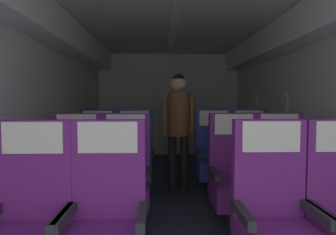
{
  "coord_description": "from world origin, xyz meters",
  "views": [
    {
      "loc": [
        -0.19,
        -0.25,
        1.21
      ],
      "look_at": [
        -0.09,
        3.49,
        0.99
      ],
      "focal_mm": 30.63,
      "sensor_mm": 36.0,
      "label": 1
    }
  ],
  "objects_px": {
    "seat_a_left_window": "(29,224)",
    "seat_b_left_window": "(75,180)",
    "seat_c_right_aisle": "(250,158)",
    "seat_b_right_aisle": "(282,178)",
    "flight_attendant": "(178,119)",
    "seat_c_left_window": "(97,159)",
    "seat_b_right_window": "(235,179)",
    "seat_a_right_window": "(275,221)",
    "seat_b_left_aisle": "(125,179)",
    "seat_c_left_aisle": "(134,159)",
    "seat_a_left_aisle": "(106,223)",
    "seat_c_right_window": "(215,158)"
  },
  "relations": [
    {
      "from": "seat_c_left_aisle",
      "to": "seat_c_right_window",
      "type": "relative_size",
      "value": 1.0
    },
    {
      "from": "seat_a_left_window",
      "to": "seat_c_left_window",
      "type": "distance_m",
      "value": 1.95
    },
    {
      "from": "seat_b_right_window",
      "to": "flight_attendant",
      "type": "xyz_separation_m",
      "value": [
        -0.48,
        1.1,
        0.51
      ]
    },
    {
      "from": "seat_a_right_window",
      "to": "flight_attendant",
      "type": "relative_size",
      "value": 0.69
    },
    {
      "from": "seat_b_left_window",
      "to": "seat_b_right_window",
      "type": "relative_size",
      "value": 1.0
    },
    {
      "from": "seat_b_right_window",
      "to": "seat_c_right_aisle",
      "type": "height_order",
      "value": "same"
    },
    {
      "from": "seat_b_right_window",
      "to": "flight_attendant",
      "type": "height_order",
      "value": "flight_attendant"
    },
    {
      "from": "seat_c_right_aisle",
      "to": "seat_a_left_window",
      "type": "bearing_deg",
      "value": -135.37
    },
    {
      "from": "seat_a_right_window",
      "to": "seat_c_left_window",
      "type": "xyz_separation_m",
      "value": [
        -1.53,
        1.94,
        0.0
      ]
    },
    {
      "from": "seat_a_left_window",
      "to": "seat_c_right_aisle",
      "type": "distance_m",
      "value": 2.8
    },
    {
      "from": "seat_a_left_aisle",
      "to": "seat_c_left_window",
      "type": "distance_m",
      "value": 2.01
    },
    {
      "from": "seat_a_left_window",
      "to": "seat_c_right_aisle",
      "type": "bearing_deg",
      "value": 44.63
    },
    {
      "from": "seat_b_left_aisle",
      "to": "seat_b_right_aisle",
      "type": "xyz_separation_m",
      "value": [
        1.52,
        0.01,
        0.0
      ]
    },
    {
      "from": "seat_a_right_window",
      "to": "seat_c_right_aisle",
      "type": "xyz_separation_m",
      "value": [
        0.47,
        1.96,
        0.0
      ]
    },
    {
      "from": "seat_a_left_window",
      "to": "seat_a_right_window",
      "type": "xyz_separation_m",
      "value": [
        1.52,
        0.01,
        0.0
      ]
    },
    {
      "from": "seat_c_right_window",
      "to": "seat_c_left_aisle",
      "type": "bearing_deg",
      "value": -179.67
    },
    {
      "from": "seat_b_left_window",
      "to": "seat_c_right_aisle",
      "type": "height_order",
      "value": "same"
    },
    {
      "from": "seat_a_right_window",
      "to": "seat_b_right_aisle",
      "type": "distance_m",
      "value": 1.08
    },
    {
      "from": "seat_a_right_window",
      "to": "seat_c_right_aisle",
      "type": "relative_size",
      "value": 1.0
    },
    {
      "from": "seat_a_left_window",
      "to": "seat_a_left_aisle",
      "type": "distance_m",
      "value": 0.47
    },
    {
      "from": "seat_b_left_window",
      "to": "seat_b_right_aisle",
      "type": "relative_size",
      "value": 1.0
    },
    {
      "from": "seat_b_left_window",
      "to": "seat_b_right_window",
      "type": "height_order",
      "value": "same"
    },
    {
      "from": "seat_c_left_window",
      "to": "seat_b_right_aisle",
      "type": "bearing_deg",
      "value": -25.71
    },
    {
      "from": "seat_a_left_aisle",
      "to": "seat_b_left_window",
      "type": "bearing_deg",
      "value": 116.17
    },
    {
      "from": "seat_b_right_aisle",
      "to": "flight_attendant",
      "type": "bearing_deg",
      "value": 130.72
    },
    {
      "from": "seat_b_left_aisle",
      "to": "seat_c_left_aisle",
      "type": "height_order",
      "value": "same"
    },
    {
      "from": "seat_a_left_window",
      "to": "seat_b_left_window",
      "type": "distance_m",
      "value": 0.97
    },
    {
      "from": "seat_a_right_window",
      "to": "seat_c_right_aisle",
      "type": "height_order",
      "value": "same"
    },
    {
      "from": "seat_b_left_aisle",
      "to": "seat_c_left_aisle",
      "type": "xyz_separation_m",
      "value": [
        -0.0,
        0.97,
        0.0
      ]
    },
    {
      "from": "seat_a_right_window",
      "to": "seat_b_left_aisle",
      "type": "bearing_deg",
      "value": 137.34
    },
    {
      "from": "seat_a_right_window",
      "to": "seat_b_left_window",
      "type": "xyz_separation_m",
      "value": [
        -1.53,
        0.96,
        0.0
      ]
    },
    {
      "from": "seat_b_right_aisle",
      "to": "seat_c_right_window",
      "type": "bearing_deg",
      "value": 116.11
    },
    {
      "from": "seat_a_left_aisle",
      "to": "seat_c_right_aisle",
      "type": "height_order",
      "value": "same"
    },
    {
      "from": "seat_a_left_aisle",
      "to": "seat_b_left_aisle",
      "type": "height_order",
      "value": "same"
    },
    {
      "from": "flight_attendant",
      "to": "seat_c_right_window",
      "type": "bearing_deg",
      "value": 177.46
    },
    {
      "from": "seat_b_left_window",
      "to": "flight_attendant",
      "type": "bearing_deg",
      "value": 46.47
    },
    {
      "from": "seat_c_right_window",
      "to": "flight_attendant",
      "type": "height_order",
      "value": "flight_attendant"
    },
    {
      "from": "seat_b_left_aisle",
      "to": "flight_attendant",
      "type": "bearing_deg",
      "value": 62.12
    },
    {
      "from": "seat_a_right_window",
      "to": "seat_b_right_aisle",
      "type": "xyz_separation_m",
      "value": [
        0.47,
        0.98,
        0.0
      ]
    },
    {
      "from": "seat_b_right_window",
      "to": "seat_c_left_window",
      "type": "height_order",
      "value": "same"
    },
    {
      "from": "seat_c_right_aisle",
      "to": "seat_b_left_aisle",
      "type": "bearing_deg",
      "value": -147.17
    },
    {
      "from": "seat_c_left_aisle",
      "to": "flight_attendant",
      "type": "distance_m",
      "value": 0.78
    },
    {
      "from": "seat_b_left_window",
      "to": "seat_a_right_window",
      "type": "bearing_deg",
      "value": -32.17
    },
    {
      "from": "seat_c_right_aisle",
      "to": "seat_a_left_aisle",
      "type": "bearing_deg",
      "value": -127.83
    },
    {
      "from": "seat_a_left_window",
      "to": "seat_b_right_window",
      "type": "bearing_deg",
      "value": 32.56
    },
    {
      "from": "seat_b_right_aisle",
      "to": "seat_c_left_aisle",
      "type": "distance_m",
      "value": 1.8
    },
    {
      "from": "seat_b_left_aisle",
      "to": "seat_b_right_window",
      "type": "bearing_deg",
      "value": -0.3
    },
    {
      "from": "seat_a_left_window",
      "to": "seat_a_left_aisle",
      "type": "relative_size",
      "value": 1.0
    },
    {
      "from": "seat_a_left_window",
      "to": "seat_c_right_window",
      "type": "distance_m",
      "value": 2.47
    },
    {
      "from": "seat_c_left_window",
      "to": "seat_b_right_window",
      "type": "bearing_deg",
      "value": -32.33
    }
  ]
}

